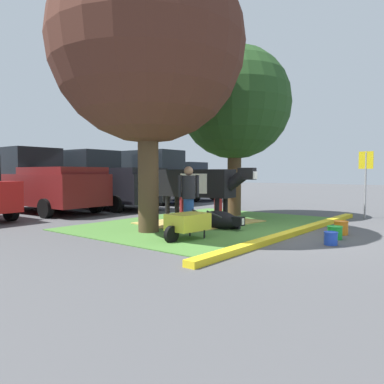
{
  "coord_description": "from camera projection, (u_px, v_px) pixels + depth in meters",
  "views": [
    {
      "loc": [
        -7.97,
        -3.84,
        1.47
      ],
      "look_at": [
        0.53,
        2.99,
        0.9
      ],
      "focal_mm": 34.56,
      "sensor_mm": 36.0,
      "label": 1
    }
  ],
  "objects": [
    {
      "name": "ground_plane",
      "position": [
        277.0,
        235.0,
        8.69
      ],
      "size": [
        80.0,
        80.0,
        0.0
      ],
      "primitive_type": "plane",
      "color": "#4C4C4F"
    },
    {
      "name": "grass_island",
      "position": [
        207.0,
        223.0,
        10.64
      ],
      "size": [
        7.17,
        5.18,
        0.02
      ],
      "primitive_type": "cube",
      "color": "#477A33",
      "rests_on": "ground"
    },
    {
      "name": "curb_yellow",
      "position": [
        298.0,
        231.0,
        8.92
      ],
      "size": [
        8.37,
        0.24,
        0.12
      ],
      "primitive_type": "cube",
      "color": "yellow",
      "rests_on": "ground"
    },
    {
      "name": "hay_bedding",
      "position": [
        200.0,
        222.0,
        10.78
      ],
      "size": [
        3.5,
        2.82,
        0.04
      ],
      "primitive_type": "cube",
      "rotation": [
        0.0,
        0.0,
        -0.14
      ],
      "color": "tan",
      "rests_on": "ground"
    },
    {
      "name": "shade_tree_left",
      "position": [
        147.0,
        46.0,
        8.87
      ],
      "size": [
        4.69,
        4.69,
        6.89
      ],
      "color": "#4C3823",
      "rests_on": "ground"
    },
    {
      "name": "shade_tree_right",
      "position": [
        235.0,
        104.0,
        12.37
      ],
      "size": [
        3.76,
        3.76,
        5.69
      ],
      "color": "#4C3823",
      "rests_on": "ground"
    },
    {
      "name": "cow_holstein",
      "position": [
        199.0,
        184.0,
        10.82
      ],
      "size": [
        0.91,
        3.14,
        1.6
      ],
      "color": "black",
      "rests_on": "ground"
    },
    {
      "name": "calf_lying",
      "position": [
        220.0,
        220.0,
        9.61
      ],
      "size": [
        0.53,
        1.31,
        0.48
      ],
      "color": "black",
      "rests_on": "ground"
    },
    {
      "name": "person_handler",
      "position": [
        189.0,
        197.0,
        9.11
      ],
      "size": [
        0.42,
        0.38,
        1.63
      ],
      "color": "#23478C",
      "rests_on": "ground"
    },
    {
      "name": "person_visitor_near",
      "position": [
        184.0,
        193.0,
        11.97
      ],
      "size": [
        0.46,
        0.34,
        1.53
      ],
      "color": "maroon",
      "rests_on": "ground"
    },
    {
      "name": "person_visitor_far",
      "position": [
        218.0,
        192.0,
        12.03
      ],
      "size": [
        0.34,
        0.52,
        1.59
      ],
      "color": "maroon",
      "rests_on": "ground"
    },
    {
      "name": "wheelbarrow",
      "position": [
        187.0,
        222.0,
        8.06
      ],
      "size": [
        1.61,
        0.66,
        0.63
      ],
      "color": "gold",
      "rests_on": "ground"
    },
    {
      "name": "parking_sign",
      "position": [
        366.0,
        171.0,
        11.91
      ],
      "size": [
        0.06,
        0.44,
        2.16
      ],
      "color": "#99999E",
      "rests_on": "ground"
    },
    {
      "name": "bucket_blue",
      "position": [
        331.0,
        238.0,
        7.53
      ],
      "size": [
        0.29,
        0.29,
        0.27
      ],
      "color": "blue",
      "rests_on": "ground"
    },
    {
      "name": "bucket_green",
      "position": [
        335.0,
        232.0,
        8.19
      ],
      "size": [
        0.34,
        0.34,
        0.29
      ],
      "color": "green",
      "rests_on": "ground"
    },
    {
      "name": "bucket_orange",
      "position": [
        341.0,
        227.0,
        8.77
      ],
      "size": [
        0.34,
        0.34,
        0.33
      ],
      "color": "orange",
      "rests_on": "ground"
    },
    {
      "name": "pickup_truck_maroon",
      "position": [
        42.0,
        182.0,
        13.78
      ],
      "size": [
        2.37,
        5.47,
        2.42
      ],
      "color": "maroon",
      "rests_on": "ground"
    },
    {
      "name": "pickup_truck_black",
      "position": [
        104.0,
        181.0,
        15.4
      ],
      "size": [
        2.37,
        5.47,
        2.42
      ],
      "color": "black",
      "rests_on": "ground"
    },
    {
      "name": "suv_dark_grey",
      "position": [
        149.0,
        177.0,
        17.89
      ],
      "size": [
        2.25,
        4.67,
        2.52
      ],
      "color": "#3D3D42",
      "rests_on": "ground"
    },
    {
      "name": "sedan_blue",
      "position": [
        183.0,
        182.0,
        20.0
      ],
      "size": [
        2.14,
        4.46,
        2.02
      ],
      "color": "navy",
      "rests_on": "ground"
    }
  ]
}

